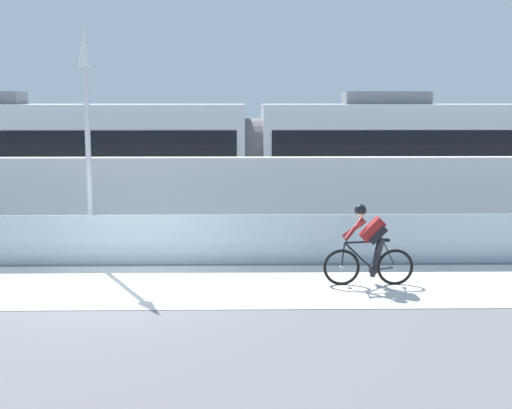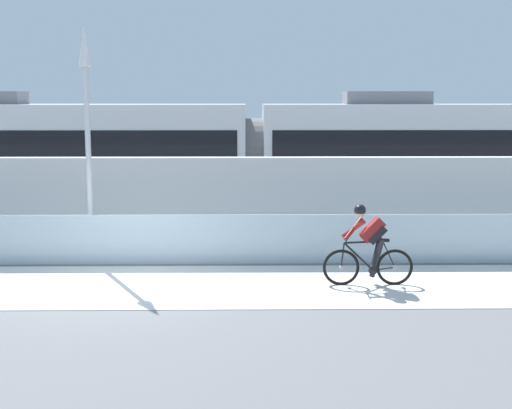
{
  "view_description": "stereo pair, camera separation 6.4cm",
  "coord_description": "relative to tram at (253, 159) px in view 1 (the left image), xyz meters",
  "views": [
    {
      "loc": [
        2.25,
        -13.45,
        3.66
      ],
      "look_at": [
        2.53,
        2.35,
        1.25
      ],
      "focal_mm": 49.7,
      "sensor_mm": 36.0,
      "label": 1
    },
    {
      "loc": [
        2.31,
        -13.46,
        3.66
      ],
      "look_at": [
        2.53,
        2.35,
        1.25
      ],
      "focal_mm": 49.7,
      "sensor_mm": 36.0,
      "label": 2
    }
  ],
  "objects": [
    {
      "name": "glass_parapet",
      "position": [
        -2.53,
        -5.0,
        -1.34
      ],
      "size": [
        32.0,
        0.05,
        1.1
      ],
      "primitive_type": "cube",
      "color": "silver",
      "rests_on": "ground"
    },
    {
      "name": "tram_rail_far",
      "position": [
        -2.53,
        0.72,
        -1.89
      ],
      "size": [
        32.0,
        0.08,
        0.01
      ],
      "primitive_type": "cube",
      "color": "#595654",
      "rests_on": "ground"
    },
    {
      "name": "tram_rail_near",
      "position": [
        -2.53,
        -0.72,
        -1.89
      ],
      "size": [
        32.0,
        0.08,
        0.01
      ],
      "primitive_type": "cube",
      "color": "#595654",
      "rests_on": "ground"
    },
    {
      "name": "cyclist_on_bike",
      "position": [
        2.17,
        -6.85,
        -1.11
      ],
      "size": [
        1.77,
        0.58,
        1.61
      ],
      "color": "black",
      "rests_on": "ground"
    },
    {
      "name": "tram",
      "position": [
        0.0,
        0.0,
        0.0
      ],
      "size": [
        22.56,
        2.54,
        3.81
      ],
      "color": "silver",
      "rests_on": "ground"
    },
    {
      "name": "concrete_barrier_wall",
      "position": [
        -2.53,
        -3.2,
        -0.79
      ],
      "size": [
        32.0,
        0.36,
        2.21
      ],
      "primitive_type": "cube",
      "color": "silver",
      "rests_on": "ground"
    },
    {
      "name": "lamp_post_antenna",
      "position": [
        -3.69,
        -4.7,
        1.4
      ],
      "size": [
        0.28,
        0.28,
        5.2
      ],
      "color": "gray",
      "rests_on": "ground"
    },
    {
      "name": "bike_path_deck",
      "position": [
        -2.53,
        -6.85,
        -1.89
      ],
      "size": [
        32.0,
        3.2,
        0.01
      ],
      "primitive_type": "cube",
      "color": "silver",
      "rests_on": "ground"
    },
    {
      "name": "ground_plane",
      "position": [
        -2.53,
        -6.85,
        -1.89
      ],
      "size": [
        200.0,
        200.0,
        0.0
      ],
      "primitive_type": "plane",
      "color": "slate"
    }
  ]
}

